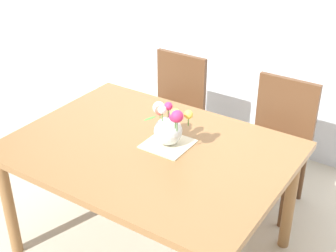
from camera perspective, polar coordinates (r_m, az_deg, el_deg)
The scene contains 6 objects.
ground_plane at distance 3.10m, azimuth -2.02°, elevation -14.42°, with size 12.00×12.00×0.00m, color #B7AD99.
dining_table at distance 2.69m, azimuth -2.26°, elevation -4.04°, with size 1.54×1.13×0.75m.
chair_left at distance 3.62m, azimuth 0.65°, elevation 2.56°, with size 0.42×0.42×0.90m.
chair_right at distance 3.29m, azimuth 13.10°, elevation -1.11°, with size 0.42×0.42×0.90m.
placemat at distance 2.66m, azimuth 0.00°, elevation -2.19°, with size 0.25×0.25×0.01m, color beige.
flower_vase at distance 2.59m, azimuth 0.08°, elevation 0.06°, with size 0.26×0.22×0.26m.
Camera 1 is at (1.33, -1.82, 2.13)m, focal length 50.50 mm.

